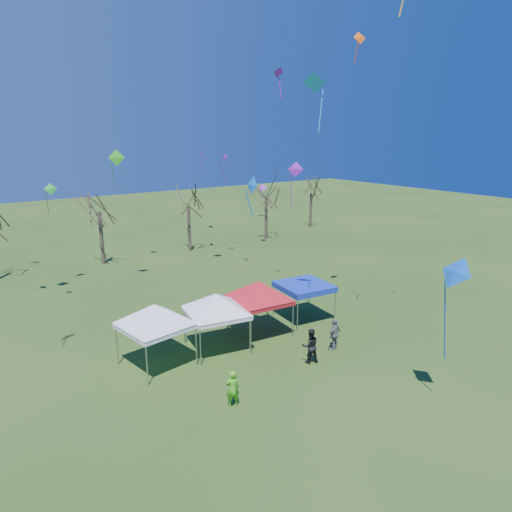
{
  "coord_description": "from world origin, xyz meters",
  "views": [
    {
      "loc": [
        -13.87,
        -15.28,
        11.24
      ],
      "look_at": [
        -0.9,
        3.0,
        5.18
      ],
      "focal_mm": 32.0,
      "sensor_mm": 36.0,
      "label": 1
    }
  ],
  "objects_px": {
    "tree_3": "(188,189)",
    "tent_blue": "(304,287)",
    "tree_4": "(266,183)",
    "person_dark": "(310,346)",
    "tree_5": "(312,180)",
    "person_grey": "(335,334)",
    "tent_red": "(259,285)",
    "tent_white_mid": "(216,297)",
    "tree_2": "(97,193)",
    "person_green": "(233,388)",
    "tent_white_west": "(154,308)"
  },
  "relations": [
    {
      "from": "tree_3",
      "to": "person_green",
      "type": "distance_m",
      "value": 27.55
    },
    {
      "from": "tree_2",
      "to": "tent_white_west",
      "type": "distance_m",
      "value": 20.52
    },
    {
      "from": "tent_red",
      "to": "person_green",
      "type": "distance_m",
      "value": 7.6
    },
    {
      "from": "tree_4",
      "to": "tent_white_mid",
      "type": "xyz_separation_m",
      "value": [
        -17.97,
        -19.8,
        -3.11
      ]
    },
    {
      "from": "tree_3",
      "to": "person_grey",
      "type": "distance_m",
      "value": 24.35
    },
    {
      "from": "tent_red",
      "to": "person_green",
      "type": "xyz_separation_m",
      "value": [
        -5.11,
        -5.18,
        -2.17
      ]
    },
    {
      "from": "tree_4",
      "to": "person_dark",
      "type": "bearing_deg",
      "value": -122.04
    },
    {
      "from": "tent_white_mid",
      "to": "tent_blue",
      "type": "distance_m",
      "value": 6.58
    },
    {
      "from": "tree_3",
      "to": "tent_blue",
      "type": "height_order",
      "value": "tree_3"
    },
    {
      "from": "tree_3",
      "to": "tree_5",
      "type": "relative_size",
      "value": 1.06
    },
    {
      "from": "tent_blue",
      "to": "person_grey",
      "type": "xyz_separation_m",
      "value": [
        -1.41,
        -4.12,
        -1.24
      ]
    },
    {
      "from": "tent_white_west",
      "to": "person_green",
      "type": "xyz_separation_m",
      "value": [
        1.17,
        -5.19,
        -2.2
      ]
    },
    {
      "from": "tree_2",
      "to": "tree_3",
      "type": "bearing_deg",
      "value": -2.27
    },
    {
      "from": "tent_white_west",
      "to": "tree_2",
      "type": "bearing_deg",
      "value": 79.85
    },
    {
      "from": "tent_red",
      "to": "tent_white_west",
      "type": "bearing_deg",
      "value": 179.9
    },
    {
      "from": "tent_blue",
      "to": "tree_4",
      "type": "bearing_deg",
      "value": 59.38
    },
    {
      "from": "tree_2",
      "to": "tree_5",
      "type": "bearing_deg",
      "value": 3.7
    },
    {
      "from": "tree_5",
      "to": "tent_red",
      "type": "relative_size",
      "value": 1.79
    },
    {
      "from": "person_dark",
      "to": "person_grey",
      "type": "bearing_deg",
      "value": -148.61
    },
    {
      "from": "tent_white_mid",
      "to": "tent_red",
      "type": "xyz_separation_m",
      "value": [
        2.96,
        0.23,
        0.04
      ]
    },
    {
      "from": "tent_white_west",
      "to": "tent_red",
      "type": "bearing_deg",
      "value": -0.1
    },
    {
      "from": "tree_2",
      "to": "person_grey",
      "type": "bearing_deg",
      "value": -78.5
    },
    {
      "from": "tree_5",
      "to": "person_grey",
      "type": "distance_m",
      "value": 33.57
    },
    {
      "from": "person_green",
      "to": "tent_blue",
      "type": "bearing_deg",
      "value": -133.44
    },
    {
      "from": "tree_2",
      "to": "tree_4",
      "type": "relative_size",
      "value": 1.04
    },
    {
      "from": "tree_5",
      "to": "tent_white_mid",
      "type": "xyz_separation_m",
      "value": [
        -26.34,
        -21.87,
        -2.78
      ]
    },
    {
      "from": "tree_3",
      "to": "person_dark",
      "type": "relative_size",
      "value": 4.37
    },
    {
      "from": "tree_3",
      "to": "tent_white_west",
      "type": "bearing_deg",
      "value": -121.41
    },
    {
      "from": "tree_4",
      "to": "person_green",
      "type": "bearing_deg",
      "value": -129.12
    },
    {
      "from": "tree_3",
      "to": "tree_4",
      "type": "relative_size",
      "value": 1.0
    },
    {
      "from": "tent_blue",
      "to": "person_green",
      "type": "relative_size",
      "value": 2.0
    },
    {
      "from": "tent_white_west",
      "to": "person_dark",
      "type": "height_order",
      "value": "tent_white_west"
    },
    {
      "from": "tree_4",
      "to": "tent_blue",
      "type": "xyz_separation_m",
      "value": [
        -11.46,
        -19.36,
        -3.94
      ]
    },
    {
      "from": "person_green",
      "to": "person_dark",
      "type": "xyz_separation_m",
      "value": [
        5.23,
        0.96,
        0.09
      ]
    },
    {
      "from": "tree_3",
      "to": "tent_red",
      "type": "bearing_deg",
      "value": -106.18
    },
    {
      "from": "tent_white_mid",
      "to": "person_dark",
      "type": "relative_size",
      "value": 2.25
    },
    {
      "from": "tent_white_mid",
      "to": "tent_blue",
      "type": "xyz_separation_m",
      "value": [
        6.51,
        0.45,
        -0.83
      ]
    },
    {
      "from": "person_grey",
      "to": "tree_5",
      "type": "bearing_deg",
      "value": -144.87
    },
    {
      "from": "tree_2",
      "to": "tent_red",
      "type": "relative_size",
      "value": 1.96
    },
    {
      "from": "tent_white_mid",
      "to": "person_dark",
      "type": "bearing_deg",
      "value": -52.32
    },
    {
      "from": "tent_red",
      "to": "tree_2",
      "type": "bearing_deg",
      "value": 97.73
    },
    {
      "from": "tree_5",
      "to": "person_grey",
      "type": "height_order",
      "value": "tree_5"
    },
    {
      "from": "tree_5",
      "to": "tent_white_mid",
      "type": "bearing_deg",
      "value": -140.3
    },
    {
      "from": "tent_white_mid",
      "to": "tree_3",
      "type": "bearing_deg",
      "value": 66.45
    },
    {
      "from": "tent_white_mid",
      "to": "person_green",
      "type": "xyz_separation_m",
      "value": [
        -2.15,
        -4.95,
        -2.13
      ]
    },
    {
      "from": "tent_red",
      "to": "person_grey",
      "type": "distance_m",
      "value": 4.93
    },
    {
      "from": "tree_2",
      "to": "person_grey",
      "type": "distance_m",
      "value": 24.93
    },
    {
      "from": "tree_2",
      "to": "person_grey",
      "type": "height_order",
      "value": "tree_2"
    },
    {
      "from": "tent_white_mid",
      "to": "person_dark",
      "type": "xyz_separation_m",
      "value": [
        3.08,
        -3.99,
        -2.04
      ]
    },
    {
      "from": "tree_4",
      "to": "tree_5",
      "type": "height_order",
      "value": "tree_4"
    }
  ]
}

